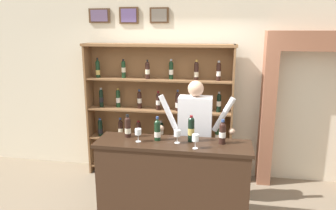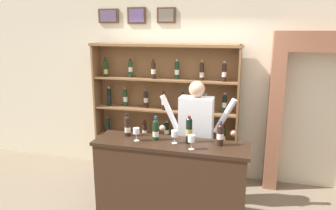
{
  "view_description": "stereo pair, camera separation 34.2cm",
  "coord_description": "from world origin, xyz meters",
  "px_view_note": "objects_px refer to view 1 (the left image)",
  "views": [
    {
      "loc": [
        0.62,
        -3.44,
        2.33
      ],
      "look_at": [
        -0.03,
        0.3,
        1.41
      ],
      "focal_mm": 33.82,
      "sensor_mm": 36.0,
      "label": 1
    },
    {
      "loc": [
        0.96,
        -3.36,
        2.33
      ],
      "look_at": [
        -0.03,
        0.3,
        1.41
      ],
      "focal_mm": 33.82,
      "sensor_mm": 36.0,
      "label": 2
    }
  ],
  "objects_px": {
    "tasting_bottle_chianti": "(191,129)",
    "wine_glass_spare": "(177,134)",
    "tasting_bottle_grappa": "(222,132)",
    "wine_glass_center": "(138,132)",
    "wine_shelf": "(159,110)",
    "tasting_counter": "(173,183)",
    "tasting_bottle_super_tuscan": "(157,130)",
    "shopkeeper": "(195,129)",
    "tasting_bottle_prosecco": "(128,127)",
    "wine_glass_right": "(195,138)"
  },
  "relations": [
    {
      "from": "tasting_bottle_chianti",
      "to": "wine_glass_spare",
      "type": "height_order",
      "value": "tasting_bottle_chianti"
    },
    {
      "from": "tasting_bottle_grappa",
      "to": "wine_glass_center",
      "type": "xyz_separation_m",
      "value": [
        -0.97,
        -0.11,
        -0.02
      ]
    },
    {
      "from": "wine_shelf",
      "to": "tasting_counter",
      "type": "bearing_deg",
      "value": -71.5
    },
    {
      "from": "tasting_bottle_grappa",
      "to": "wine_glass_center",
      "type": "relative_size",
      "value": 1.82
    },
    {
      "from": "wine_glass_spare",
      "to": "wine_glass_center",
      "type": "distance_m",
      "value": 0.46
    },
    {
      "from": "wine_shelf",
      "to": "tasting_bottle_super_tuscan",
      "type": "distance_m",
      "value": 1.26
    },
    {
      "from": "tasting_bottle_grappa",
      "to": "wine_shelf",
      "type": "bearing_deg",
      "value": 129.25
    },
    {
      "from": "tasting_bottle_super_tuscan",
      "to": "tasting_bottle_grappa",
      "type": "distance_m",
      "value": 0.76
    },
    {
      "from": "wine_glass_spare",
      "to": "tasting_bottle_chianti",
      "type": "bearing_deg",
      "value": 29.0
    },
    {
      "from": "shopkeeper",
      "to": "tasting_bottle_prosecco",
      "type": "distance_m",
      "value": 0.89
    },
    {
      "from": "wine_glass_spare",
      "to": "tasting_counter",
      "type": "bearing_deg",
      "value": 170.48
    },
    {
      "from": "wine_glass_center",
      "to": "tasting_bottle_super_tuscan",
      "type": "bearing_deg",
      "value": 23.26
    },
    {
      "from": "tasting_counter",
      "to": "tasting_bottle_chianti",
      "type": "distance_m",
      "value": 0.71
    },
    {
      "from": "wine_glass_center",
      "to": "shopkeeper",
      "type": "bearing_deg",
      "value": 41.13
    },
    {
      "from": "tasting_bottle_grappa",
      "to": "wine_glass_right",
      "type": "height_order",
      "value": "tasting_bottle_grappa"
    },
    {
      "from": "wine_shelf",
      "to": "shopkeeper",
      "type": "relative_size",
      "value": 1.37
    },
    {
      "from": "tasting_bottle_grappa",
      "to": "wine_glass_spare",
      "type": "height_order",
      "value": "tasting_bottle_grappa"
    },
    {
      "from": "tasting_bottle_chianti",
      "to": "wine_glass_center",
      "type": "height_order",
      "value": "tasting_bottle_chianti"
    },
    {
      "from": "shopkeeper",
      "to": "tasting_bottle_prosecco",
      "type": "xyz_separation_m",
      "value": [
        -0.79,
        -0.39,
        0.11
      ]
    },
    {
      "from": "shopkeeper",
      "to": "tasting_bottle_chianti",
      "type": "relative_size",
      "value": 5.35
    },
    {
      "from": "wine_shelf",
      "to": "tasting_bottle_super_tuscan",
      "type": "xyz_separation_m",
      "value": [
        0.23,
        -1.23,
        0.08
      ]
    },
    {
      "from": "tasting_bottle_prosecco",
      "to": "tasting_bottle_chianti",
      "type": "height_order",
      "value": "tasting_bottle_chianti"
    },
    {
      "from": "wine_shelf",
      "to": "wine_glass_spare",
      "type": "relative_size",
      "value": 14.85
    },
    {
      "from": "shopkeeper",
      "to": "wine_glass_center",
      "type": "bearing_deg",
      "value": -138.87
    },
    {
      "from": "tasting_counter",
      "to": "tasting_bottle_chianti",
      "type": "height_order",
      "value": "tasting_bottle_chianti"
    },
    {
      "from": "wine_glass_right",
      "to": "wine_glass_center",
      "type": "height_order",
      "value": "wine_glass_right"
    },
    {
      "from": "tasting_bottle_prosecco",
      "to": "wine_glass_center",
      "type": "height_order",
      "value": "tasting_bottle_prosecco"
    },
    {
      "from": "tasting_bottle_prosecco",
      "to": "wine_glass_right",
      "type": "distance_m",
      "value": 0.88
    },
    {
      "from": "tasting_bottle_super_tuscan",
      "to": "tasting_bottle_chianti",
      "type": "distance_m",
      "value": 0.4
    },
    {
      "from": "tasting_bottle_grappa",
      "to": "wine_glass_center",
      "type": "height_order",
      "value": "tasting_bottle_grappa"
    },
    {
      "from": "tasting_bottle_prosecco",
      "to": "wine_glass_right",
      "type": "bearing_deg",
      "value": -16.18
    },
    {
      "from": "tasting_counter",
      "to": "shopkeeper",
      "type": "bearing_deg",
      "value": 66.72
    },
    {
      "from": "tasting_counter",
      "to": "tasting_bottle_grappa",
      "type": "relative_size",
      "value": 6.33
    },
    {
      "from": "wine_glass_spare",
      "to": "wine_glass_center",
      "type": "xyz_separation_m",
      "value": [
        -0.46,
        -0.03,
        0.0
      ]
    },
    {
      "from": "wine_shelf",
      "to": "tasting_bottle_grappa",
      "type": "xyz_separation_m",
      "value": [
        0.99,
        -1.21,
        0.09
      ]
    },
    {
      "from": "wine_glass_spare",
      "to": "shopkeeper",
      "type": "bearing_deg",
      "value": 72.24
    },
    {
      "from": "wine_shelf",
      "to": "tasting_bottle_chianti",
      "type": "relative_size",
      "value": 7.35
    },
    {
      "from": "tasting_bottle_grappa",
      "to": "wine_glass_right",
      "type": "bearing_deg",
      "value": -144.14
    },
    {
      "from": "tasting_counter",
      "to": "wine_glass_spare",
      "type": "relative_size",
      "value": 11.61
    },
    {
      "from": "tasting_bottle_super_tuscan",
      "to": "wine_glass_right",
      "type": "relative_size",
      "value": 1.77
    },
    {
      "from": "tasting_bottle_prosecco",
      "to": "wine_glass_spare",
      "type": "xyz_separation_m",
      "value": [
        0.62,
        -0.11,
        -0.02
      ]
    },
    {
      "from": "tasting_bottle_prosecco",
      "to": "wine_glass_spare",
      "type": "bearing_deg",
      "value": -9.9
    },
    {
      "from": "wine_glass_spare",
      "to": "wine_glass_center",
      "type": "bearing_deg",
      "value": -175.63
    },
    {
      "from": "shopkeeper",
      "to": "tasting_bottle_chianti",
      "type": "distance_m",
      "value": 0.44
    },
    {
      "from": "tasting_bottle_super_tuscan",
      "to": "wine_glass_right",
      "type": "xyz_separation_m",
      "value": [
        0.47,
        -0.19,
        -0.01
      ]
    },
    {
      "from": "tasting_bottle_super_tuscan",
      "to": "tasting_counter",
      "type": "bearing_deg",
      "value": -13.71
    },
    {
      "from": "tasting_counter",
      "to": "tasting_bottle_grappa",
      "type": "bearing_deg",
      "value": 6.54
    },
    {
      "from": "tasting_bottle_chianti",
      "to": "tasting_bottle_grappa",
      "type": "xyz_separation_m",
      "value": [
        0.36,
        -0.01,
        -0.02
      ]
    },
    {
      "from": "tasting_counter",
      "to": "wine_glass_spare",
      "type": "xyz_separation_m",
      "value": [
        0.05,
        -0.01,
        0.63
      ]
    },
    {
      "from": "shopkeeper",
      "to": "tasting_bottle_super_tuscan",
      "type": "xyz_separation_m",
      "value": [
        -0.41,
        -0.45,
        0.11
      ]
    }
  ]
}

